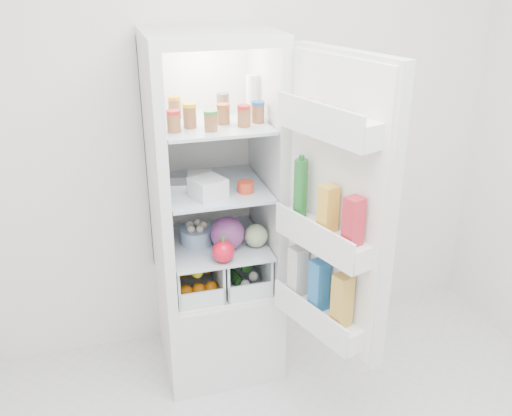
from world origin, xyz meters
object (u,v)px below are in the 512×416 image
object	(u,v)px
refrigerator	(214,250)
fridge_door	(333,215)
mushroom_bowl	(197,235)
red_cabbage	(227,233)

from	to	relation	value
refrigerator	fridge_door	distance (m)	0.85
refrigerator	mushroom_bowl	distance (m)	0.16
refrigerator	red_cabbage	world-z (taller)	refrigerator
refrigerator	red_cabbage	bearing A→B (deg)	-75.01
refrigerator	mushroom_bowl	world-z (taller)	refrigerator
red_cabbage	refrigerator	bearing A→B (deg)	104.99
red_cabbage	mushroom_bowl	world-z (taller)	red_cabbage
red_cabbage	mushroom_bowl	xyz separation A→B (m)	(-0.14, 0.11, -0.05)
red_cabbage	fridge_door	distance (m)	0.64
mushroom_bowl	fridge_door	distance (m)	0.82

